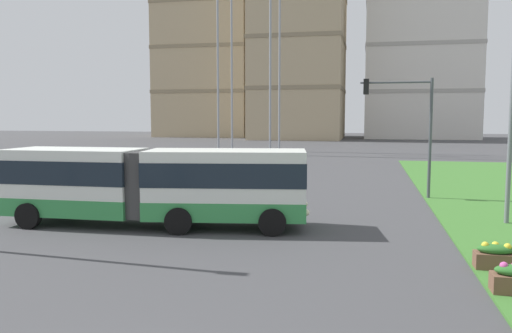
{
  "coord_description": "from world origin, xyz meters",
  "views": [
    {
      "loc": [
        4.05,
        -5.58,
        4.27
      ],
      "look_at": [
        -0.48,
        15.13,
        2.2
      ],
      "focal_mm": 35.99,
      "sensor_mm": 36.0,
      "label": 1
    }
  ],
  "objects_px": {
    "articulated_bus": "(155,184)",
    "car_silver_hatch": "(201,173)",
    "streetlight_median": "(512,100)",
    "flower_planter_3": "(496,256)",
    "apartment_tower_westcentre": "(300,44)",
    "apartment_tower_west": "(209,31)",
    "traffic_light_far_right": "(408,117)",
    "apartment_tower_centre": "(421,27)"
  },
  "relations": [
    {
      "from": "car_silver_hatch",
      "to": "articulated_bus",
      "type": "bearing_deg",
      "value": -80.28
    },
    {
      "from": "streetlight_median",
      "to": "apartment_tower_west",
      "type": "bearing_deg",
      "value": 114.51
    },
    {
      "from": "streetlight_median",
      "to": "traffic_light_far_right",
      "type": "bearing_deg",
      "value": 119.99
    },
    {
      "from": "flower_planter_3",
      "to": "traffic_light_far_right",
      "type": "distance_m",
      "value": 13.29
    },
    {
      "from": "streetlight_median",
      "to": "flower_planter_3",
      "type": "bearing_deg",
      "value": -105.9
    },
    {
      "from": "streetlight_median",
      "to": "apartment_tower_westcentre",
      "type": "distance_m",
      "value": 81.37
    },
    {
      "from": "flower_planter_3",
      "to": "apartment_tower_centre",
      "type": "xyz_separation_m",
      "value": [
        6.23,
        91.93,
        21.22
      ]
    },
    {
      "from": "apartment_tower_west",
      "to": "streetlight_median",
      "type": "bearing_deg",
      "value": -65.49
    },
    {
      "from": "car_silver_hatch",
      "to": "streetlight_median",
      "type": "height_order",
      "value": "streetlight_median"
    },
    {
      "from": "apartment_tower_west",
      "to": "apartment_tower_westcentre",
      "type": "xyz_separation_m",
      "value": [
        20.8,
        -8.45,
        -4.51
      ]
    },
    {
      "from": "apartment_tower_westcentre",
      "to": "articulated_bus",
      "type": "bearing_deg",
      "value": -86.36
    },
    {
      "from": "apartment_tower_west",
      "to": "apartment_tower_centre",
      "type": "relative_size",
      "value": 1.04
    },
    {
      "from": "articulated_bus",
      "to": "flower_planter_3",
      "type": "height_order",
      "value": "articulated_bus"
    },
    {
      "from": "traffic_light_far_right",
      "to": "apartment_tower_westcentre",
      "type": "xyz_separation_m",
      "value": [
        -15.22,
        72.13,
        13.85
      ]
    },
    {
      "from": "flower_planter_3",
      "to": "apartment_tower_west",
      "type": "distance_m",
      "value": 102.92
    },
    {
      "from": "streetlight_median",
      "to": "apartment_tower_west",
      "type": "height_order",
      "value": "apartment_tower_west"
    },
    {
      "from": "apartment_tower_centre",
      "to": "flower_planter_3",
      "type": "bearing_deg",
      "value": -93.87
    },
    {
      "from": "flower_planter_3",
      "to": "apartment_tower_westcentre",
      "type": "distance_m",
      "value": 88.2
    },
    {
      "from": "articulated_bus",
      "to": "traffic_light_far_right",
      "type": "xyz_separation_m",
      "value": [
        10.05,
        9.13,
        2.59
      ]
    },
    {
      "from": "traffic_light_far_right",
      "to": "flower_planter_3",
      "type": "bearing_deg",
      "value": -83.04
    },
    {
      "from": "car_silver_hatch",
      "to": "traffic_light_far_right",
      "type": "distance_m",
      "value": 12.82
    },
    {
      "from": "articulated_bus",
      "to": "apartment_tower_west",
      "type": "bearing_deg",
      "value": 106.15
    },
    {
      "from": "flower_planter_3",
      "to": "apartment_tower_west",
      "type": "bearing_deg",
      "value": 111.95
    },
    {
      "from": "articulated_bus",
      "to": "car_silver_hatch",
      "type": "bearing_deg",
      "value": 99.72
    },
    {
      "from": "streetlight_median",
      "to": "apartment_tower_west",
      "type": "distance_m",
      "value": 96.75
    },
    {
      "from": "articulated_bus",
      "to": "streetlight_median",
      "type": "height_order",
      "value": "streetlight_median"
    },
    {
      "from": "car_silver_hatch",
      "to": "flower_planter_3",
      "type": "distance_m",
      "value": 20.44
    },
    {
      "from": "car_silver_hatch",
      "to": "apartment_tower_west",
      "type": "xyz_separation_m",
      "value": [
        -23.96,
        77.97,
        21.86
      ]
    },
    {
      "from": "apartment_tower_westcentre",
      "to": "traffic_light_far_right",
      "type": "bearing_deg",
      "value": -78.09
    },
    {
      "from": "car_silver_hatch",
      "to": "apartment_tower_westcentre",
      "type": "relative_size",
      "value": 0.12
    },
    {
      "from": "car_silver_hatch",
      "to": "flower_planter_3",
      "type": "bearing_deg",
      "value": -48.26
    },
    {
      "from": "articulated_bus",
      "to": "car_silver_hatch",
      "type": "xyz_separation_m",
      "value": [
        -2.01,
        11.74,
        -0.9
      ]
    },
    {
      "from": "articulated_bus",
      "to": "streetlight_median",
      "type": "bearing_deg",
      "value": 13.18
    },
    {
      "from": "apartment_tower_westcentre",
      "to": "apartment_tower_centre",
      "type": "xyz_separation_m",
      "value": [
        22.99,
        7.17,
        3.55
      ]
    },
    {
      "from": "flower_planter_3",
      "to": "apartment_tower_centre",
      "type": "height_order",
      "value": "apartment_tower_centre"
    },
    {
      "from": "traffic_light_far_right",
      "to": "apartment_tower_westcentre",
      "type": "bearing_deg",
      "value": 101.91
    },
    {
      "from": "articulated_bus",
      "to": "car_silver_hatch",
      "type": "height_order",
      "value": "articulated_bus"
    },
    {
      "from": "traffic_light_far_right",
      "to": "apartment_tower_west",
      "type": "relative_size",
      "value": 0.14
    },
    {
      "from": "streetlight_median",
      "to": "apartment_tower_centre",
      "type": "distance_m",
      "value": 87.0
    },
    {
      "from": "apartment_tower_west",
      "to": "traffic_light_far_right",
      "type": "bearing_deg",
      "value": -65.91
    },
    {
      "from": "apartment_tower_west",
      "to": "apartment_tower_westcentre",
      "type": "distance_m",
      "value": 22.9
    },
    {
      "from": "car_silver_hatch",
      "to": "apartment_tower_westcentre",
      "type": "height_order",
      "value": "apartment_tower_westcentre"
    }
  ]
}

